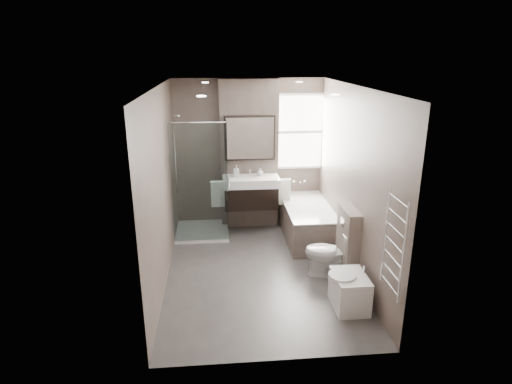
{
  "coord_description": "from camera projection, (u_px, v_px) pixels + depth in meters",
  "views": [
    {
      "loc": [
        -0.55,
        -5.5,
        3.03
      ],
      "look_at": [
        -0.03,
        0.15,
        1.15
      ],
      "focal_mm": 30.0,
      "sensor_mm": 36.0,
      "label": 1
    }
  ],
  "objects": [
    {
      "name": "shower_enclosure",
      "position": [
        207.0,
        208.0,
        7.25
      ],
      "size": [
        0.9,
        0.9,
        2.0
      ],
      "color": "white",
      "rests_on": "ground"
    },
    {
      "name": "towel_right",
      "position": [
        283.0,
        192.0,
        7.35
      ],
      "size": [
        0.24,
        0.06,
        0.44
      ],
      "primitive_type": "cube",
      "color": "white",
      "rests_on": "vanity_pier"
    },
    {
      "name": "bathtub",
      "position": [
        307.0,
        220.0,
        7.22
      ],
      "size": [
        0.75,
        1.6,
        0.57
      ],
      "color": "#60534C",
      "rests_on": "ground"
    },
    {
      "name": "vanity",
      "position": [
        251.0,
        192.0,
        7.31
      ],
      "size": [
        0.95,
        0.47,
        0.66
      ],
      "color": "black",
      "rests_on": "vanity_pier"
    },
    {
      "name": "cistern_box",
      "position": [
        348.0,
        243.0,
        5.91
      ],
      "size": [
        0.19,
        0.55,
        1.0
      ],
      "color": "#60534C",
      "rests_on": "ground"
    },
    {
      "name": "window",
      "position": [
        299.0,
        132.0,
        7.52
      ],
      "size": [
        0.98,
        0.06,
        1.33
      ],
      "color": "white",
      "rests_on": "room"
    },
    {
      "name": "mirror_cabinet",
      "position": [
        250.0,
        138.0,
        7.21
      ],
      "size": [
        0.86,
        0.08,
        0.76
      ],
      "color": "black",
      "rests_on": "vanity_pier"
    },
    {
      "name": "soap_bottle_b",
      "position": [
        260.0,
        172.0,
        7.31
      ],
      "size": [
        0.1,
        0.1,
        0.13
      ],
      "primitive_type": "imported",
      "color": "white",
      "rests_on": "vanity"
    },
    {
      "name": "toilet",
      "position": [
        330.0,
        253.0,
        5.96
      ],
      "size": [
        0.77,
        0.57,
        0.7
      ],
      "primitive_type": "imported",
      "rotation": [
        0.0,
        0.0,
        -1.86
      ],
      "color": "white",
      "rests_on": "ground"
    },
    {
      "name": "bidet",
      "position": [
        349.0,
        290.0,
        5.25
      ],
      "size": [
        0.47,
        0.54,
        0.56
      ],
      "color": "white",
      "rests_on": "ground"
    },
    {
      "name": "towel_left",
      "position": [
        218.0,
        194.0,
        7.25
      ],
      "size": [
        0.24,
        0.06,
        0.44
      ],
      "primitive_type": "cube",
      "color": "white",
      "rests_on": "vanity_pier"
    },
    {
      "name": "towel_radiator",
      "position": [
        394.0,
        244.0,
        4.44
      ],
      "size": [
        0.03,
        0.49,
        1.1
      ],
      "color": "silver",
      "rests_on": "room"
    },
    {
      "name": "soap_bottle_a",
      "position": [
        236.0,
        171.0,
        7.21
      ],
      "size": [
        0.09,
        0.09,
        0.2
      ],
      "primitive_type": "imported",
      "color": "white",
      "rests_on": "vanity"
    },
    {
      "name": "room",
      "position": [
        259.0,
        185.0,
        5.79
      ],
      "size": [
        2.7,
        3.9,
        2.7
      ],
      "color": "#464240",
      "rests_on": "ground"
    },
    {
      "name": "vanity_pier",
      "position": [
        249.0,
        155.0,
        7.47
      ],
      "size": [
        1.0,
        0.25,
        2.6
      ],
      "primitive_type": "cube",
      "color": "#60534C",
      "rests_on": "ground"
    }
  ]
}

